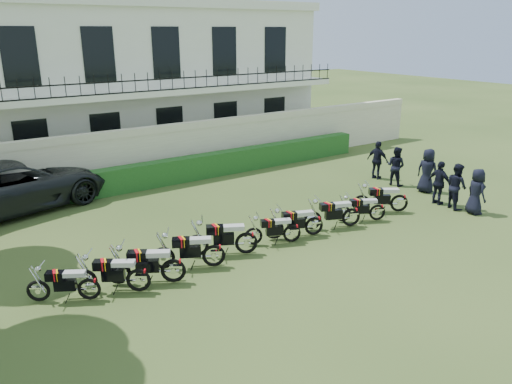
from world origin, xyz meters
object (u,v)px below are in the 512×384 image
(motorcycle_3, at_px, (214,250))
(motorcycle_0, at_px, (89,284))
(motorcycle_5, at_px, (292,229))
(suv, at_px, (14,186))
(officer_5, at_px, (378,160))
(motorcycle_8, at_px, (378,209))
(motorcycle_6, at_px, (314,221))
(officer_2, at_px, (439,183))
(motorcycle_9, at_px, (399,199))
(officer_3, at_px, (427,171))
(officer_1, at_px, (456,186))
(officer_4, at_px, (396,166))
(motorcycle_2, at_px, (173,265))
(motorcycle_1, at_px, (138,275))
(motorcycle_4, at_px, (246,238))
(motorcycle_7, at_px, (351,213))
(officer_0, at_px, (476,191))

(motorcycle_3, bearing_deg, motorcycle_0, 115.99)
(motorcycle_5, relative_size, suv, 0.25)
(officer_5, bearing_deg, motorcycle_8, 119.86)
(motorcycle_6, bearing_deg, officer_2, -72.69)
(motorcycle_9, bearing_deg, officer_2, -64.02)
(motorcycle_3, distance_m, motorcycle_8, 6.18)
(officer_3, bearing_deg, motorcycle_0, 82.85)
(motorcycle_0, bearing_deg, motorcycle_6, -59.73)
(officer_1, height_order, officer_4, officer_1)
(motorcycle_6, bearing_deg, motorcycle_2, 114.43)
(motorcycle_8, distance_m, officer_1, 3.31)
(motorcycle_1, distance_m, officer_3, 12.32)
(motorcycle_5, bearing_deg, motorcycle_8, -69.86)
(motorcycle_9, bearing_deg, motorcycle_4, 121.52)
(motorcycle_3, distance_m, motorcycle_4, 1.17)
(officer_5, bearing_deg, motorcycle_5, 101.37)
(officer_3, bearing_deg, motorcycle_5, 86.11)
(officer_4, bearing_deg, officer_5, -15.69)
(motorcycle_4, relative_size, suv, 0.29)
(motorcycle_0, relative_size, motorcycle_3, 0.86)
(motorcycle_6, xyz_separation_m, motorcycle_7, (1.46, -0.13, 0.02))
(motorcycle_5, bearing_deg, motorcycle_7, -68.78)
(motorcycle_6, relative_size, suv, 0.28)
(motorcycle_2, bearing_deg, motorcycle_9, -57.73)
(motorcycle_7, bearing_deg, officer_0, -87.16)
(motorcycle_5, height_order, motorcycle_7, motorcycle_7)
(motorcycle_7, height_order, officer_1, officer_1)
(motorcycle_0, xyz_separation_m, motorcycle_6, (6.89, -0.02, 0.04))
(motorcycle_0, relative_size, motorcycle_4, 0.82)
(motorcycle_6, relative_size, motorcycle_8, 1.14)
(suv, xyz_separation_m, officer_0, (12.97, -9.37, -0.09))
(officer_4, bearing_deg, motorcycle_9, 121.20)
(officer_2, bearing_deg, motorcycle_4, 89.19)
(motorcycle_0, distance_m, officer_5, 13.55)
(motorcycle_3, height_order, motorcycle_6, motorcycle_3)
(motorcycle_4, distance_m, motorcycle_6, 2.46)
(motorcycle_7, height_order, officer_2, officer_2)
(motorcycle_2, xyz_separation_m, motorcycle_6, (4.90, 0.33, -0.04))
(motorcycle_4, height_order, motorcycle_9, motorcycle_4)
(motorcycle_1, distance_m, motorcycle_6, 5.80)
(motorcycle_1, height_order, officer_3, officer_3)
(motorcycle_8, xyz_separation_m, officer_5, (3.71, 3.44, 0.38))
(motorcycle_0, bearing_deg, motorcycle_9, -60.20)
(motorcycle_2, height_order, officer_1, officer_1)
(motorcycle_4, relative_size, officer_5, 1.13)
(motorcycle_1, height_order, motorcycle_6, motorcycle_1)
(motorcycle_6, bearing_deg, motorcycle_8, -74.66)
(motorcycle_1, xyz_separation_m, motorcycle_9, (9.59, 0.18, 0.02))
(suv, bearing_deg, motorcycle_8, -144.13)
(motorcycle_3, xyz_separation_m, motorcycle_7, (5.08, 0.00, -0.01))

